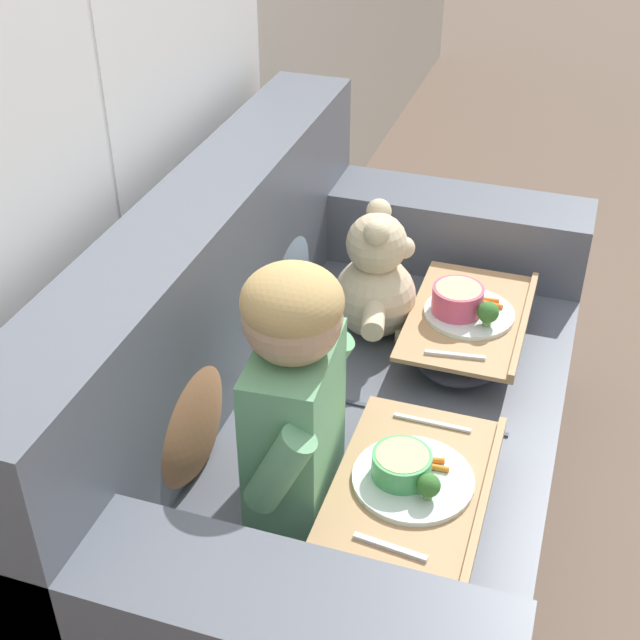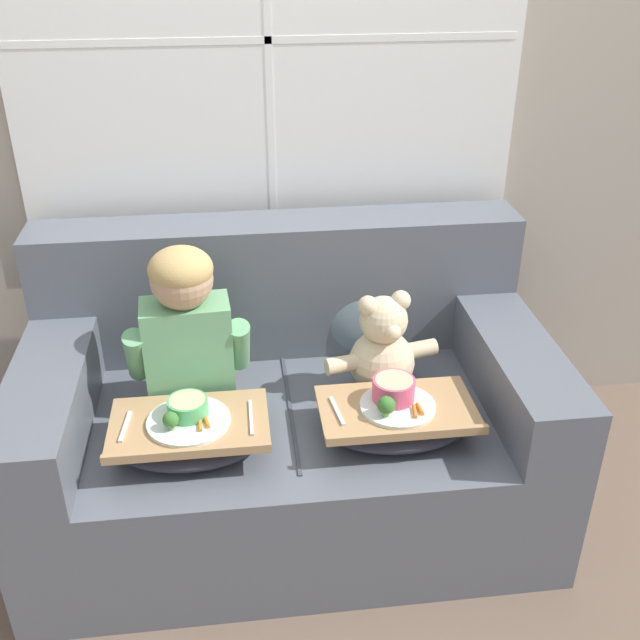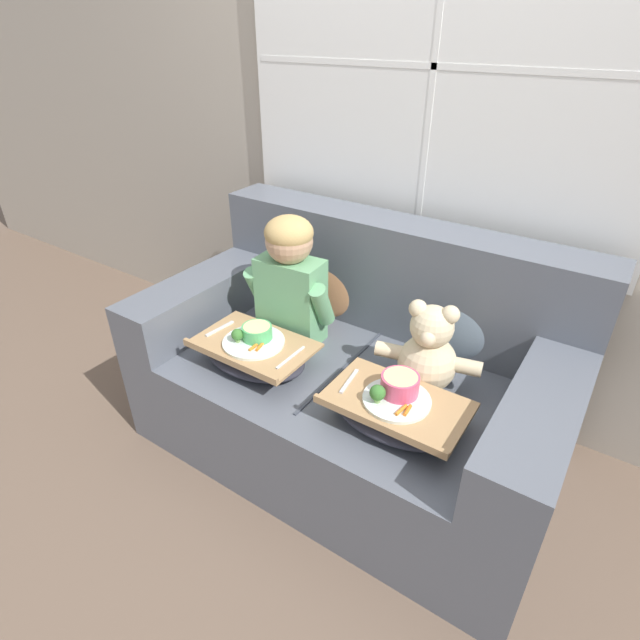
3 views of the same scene
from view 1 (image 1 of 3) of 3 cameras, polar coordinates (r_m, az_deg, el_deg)
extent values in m
plane|color=brown|center=(2.46, 1.86, -13.43)|extent=(14.00, 14.00, 0.00)
cube|color=#A89E8E|center=(1.98, -15.52, 17.93)|extent=(8.00, 0.05, 2.60)
cube|color=#565B66|center=(2.30, 1.97, -9.67)|extent=(1.69, 0.97, 0.45)
cube|color=#565B66|center=(2.11, -7.53, 1.79)|extent=(1.69, 0.22, 0.49)
cube|color=#565B66|center=(1.59, -5.73, -18.56)|extent=(0.22, 0.97, 0.22)
cube|color=#565B66|center=(2.68, 6.59, 6.06)|extent=(0.22, 0.97, 0.22)
cube|color=#3D424C|center=(2.14, 2.60, -5.42)|extent=(0.01, 0.71, 0.01)
ellipsoid|color=#B2754C|center=(1.90, -9.19, -5.25)|extent=(0.36, 0.18, 0.38)
ellipsoid|color=slate|center=(2.37, -2.64, 3.91)|extent=(0.34, 0.17, 0.36)
cube|color=#66A370|center=(1.81, -1.63, -6.71)|extent=(0.28, 0.17, 0.37)
sphere|color=tan|center=(1.65, -1.78, 0.25)|extent=(0.19, 0.19, 0.19)
ellipsoid|color=tan|center=(1.63, -1.80, 1.22)|extent=(0.19, 0.19, 0.13)
cylinder|color=#66A370|center=(1.68, -2.60, -9.52)|extent=(0.08, 0.15, 0.20)
cylinder|color=#66A370|center=(1.91, 0.05, -3.13)|extent=(0.08, 0.15, 0.20)
sphere|color=beige|center=(2.33, 3.51, 1.52)|extent=(0.22, 0.22, 0.22)
sphere|color=beige|center=(2.25, 3.65, 4.91)|extent=(0.16, 0.16, 0.16)
sphere|color=beige|center=(2.17, 3.63, 5.58)|extent=(0.07, 0.07, 0.07)
sphere|color=beige|center=(2.27, 3.79, 6.95)|extent=(0.07, 0.07, 0.07)
sphere|color=beige|center=(2.25, 5.40, 4.64)|extent=(0.06, 0.06, 0.06)
sphere|color=black|center=(2.25, 5.80, 4.70)|extent=(0.02, 0.02, 0.02)
cylinder|color=beige|center=(2.21, 3.33, 0.04)|extent=(0.12, 0.08, 0.06)
cylinder|color=beige|center=(2.44, 3.72, 3.71)|extent=(0.12, 0.08, 0.06)
cylinder|color=beige|center=(2.34, 6.03, -0.94)|extent=(0.08, 0.11, 0.06)
cylinder|color=beige|center=(2.42, 6.08, 0.39)|extent=(0.08, 0.11, 0.06)
ellipsoid|color=#2D2D38|center=(1.86, 5.85, -11.48)|extent=(0.45, 0.29, 0.09)
cube|color=tan|center=(1.82, 5.94, -10.36)|extent=(0.47, 0.30, 0.01)
cube|color=tan|center=(1.80, 10.52, -10.94)|extent=(0.47, 0.02, 0.02)
cylinder|color=silver|center=(1.81, 5.97, -10.10)|extent=(0.24, 0.24, 0.01)
cylinder|color=#4CAD60|center=(1.79, 5.25, -9.22)|extent=(0.12, 0.12, 0.05)
cylinder|color=#E5D189|center=(1.78, 5.28, -8.69)|extent=(0.11, 0.11, 0.01)
sphere|color=#38702D|center=(1.75, 6.97, -10.46)|extent=(0.05, 0.05, 0.05)
cylinder|color=#7A9E56|center=(1.77, 6.91, -11.03)|extent=(0.02, 0.02, 0.02)
cylinder|color=orange|center=(1.83, 7.27, -9.31)|extent=(0.01, 0.06, 0.01)
cylinder|color=orange|center=(1.84, 7.08, -8.88)|extent=(0.02, 0.06, 0.01)
cube|color=silver|center=(1.69, 4.51, -14.28)|extent=(0.03, 0.14, 0.01)
cube|color=silver|center=(1.95, 7.19, -6.54)|extent=(0.01, 0.17, 0.01)
ellipsoid|color=#2D2D38|center=(2.33, 9.37, -0.85)|extent=(0.45, 0.28, 0.09)
cube|color=tan|center=(2.30, 9.49, 0.19)|extent=(0.47, 0.29, 0.01)
cube|color=tan|center=(2.29, 12.94, -0.13)|extent=(0.47, 0.02, 0.02)
cylinder|color=silver|center=(2.30, 9.52, 0.44)|extent=(0.23, 0.23, 0.01)
cylinder|color=#D64C70|center=(2.27, 8.79, 1.31)|extent=(0.13, 0.13, 0.07)
cylinder|color=#E5D189|center=(2.26, 8.86, 1.94)|extent=(0.11, 0.11, 0.01)
sphere|color=#38702D|center=(2.23, 10.71, 0.49)|extent=(0.05, 0.05, 0.05)
cylinder|color=#7A9E56|center=(2.24, 10.63, -0.11)|extent=(0.02, 0.02, 0.02)
cylinder|color=orange|center=(2.32, 10.94, 0.99)|extent=(0.02, 0.06, 0.01)
cylinder|color=orange|center=(2.33, 10.77, 1.26)|extent=(0.02, 0.05, 0.01)
cube|color=silver|center=(2.15, 8.64, -2.23)|extent=(0.03, 0.14, 0.01)
camera|label=2|loc=(2.14, 70.35, 14.58)|focal=42.00mm
camera|label=3|loc=(2.61, 44.16, 21.87)|focal=28.00mm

